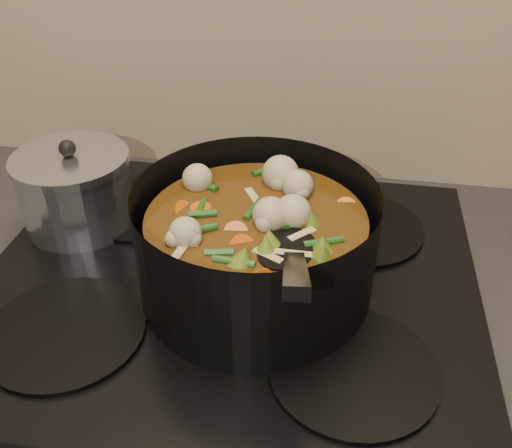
# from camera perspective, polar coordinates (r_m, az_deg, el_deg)

# --- Properties ---
(stovetop) EXTENTS (0.62, 0.54, 0.03)m
(stovetop) POSITION_cam_1_polar(r_m,az_deg,el_deg) (0.73, -2.70, -5.68)
(stovetop) COLOR black
(stovetop) RESTS_ON counter
(stockpot) EXTENTS (0.30, 0.38, 0.21)m
(stockpot) POSITION_cam_1_polar(r_m,az_deg,el_deg) (0.67, 0.02, -2.25)
(stockpot) COLOR black
(stockpot) RESTS_ON stovetop
(saucepan) EXTENTS (0.16, 0.16, 0.13)m
(saucepan) POSITION_cam_1_polar(r_m,az_deg,el_deg) (0.83, -17.57, 3.28)
(saucepan) COLOR silver
(saucepan) RESTS_ON stovetop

